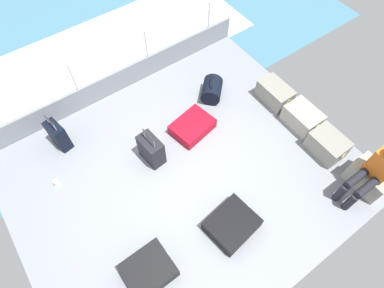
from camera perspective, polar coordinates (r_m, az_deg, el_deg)
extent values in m
cube|color=gray|center=(5.19, -1.24, -5.34)|extent=(4.40, 5.20, 0.06)
cube|color=gray|center=(6.16, -13.11, 10.76)|extent=(0.06, 5.20, 0.45)
cylinder|color=silver|center=(5.86, -19.58, 9.37)|extent=(0.04, 0.04, 1.00)
cylinder|color=silver|center=(6.15, -7.83, 15.43)|extent=(0.04, 0.04, 1.00)
cylinder|color=silver|center=(6.72, 2.92, 20.18)|extent=(0.04, 0.04, 1.00)
cylinder|color=silver|center=(5.63, -14.69, 16.09)|extent=(0.04, 4.16, 0.04)
cube|color=white|center=(7.55, -17.50, 14.07)|extent=(2.40, 7.28, 0.01)
cube|color=gray|center=(6.05, 14.38, 8.61)|extent=(0.62, 0.38, 0.36)
torus|color=tan|center=(6.13, 12.48, 10.96)|extent=(0.02, 0.12, 0.12)
torus|color=tan|center=(5.89, 16.63, 7.06)|extent=(0.02, 0.12, 0.12)
cube|color=#9E9989|center=(5.85, 18.85, 4.43)|extent=(0.60, 0.43, 0.34)
torus|color=tan|center=(5.89, 16.95, 6.84)|extent=(0.02, 0.12, 0.12)
torus|color=tan|center=(5.72, 21.18, 2.76)|extent=(0.02, 0.12, 0.12)
cube|color=gray|center=(5.65, 22.74, -0.13)|extent=(0.58, 0.43, 0.37)
torus|color=tan|center=(5.65, 20.86, 2.35)|extent=(0.02, 0.12, 0.12)
torus|color=tan|center=(5.55, 25.16, -1.86)|extent=(0.02, 0.12, 0.12)
cube|color=#9E9989|center=(5.59, 28.79, -5.20)|extent=(0.59, 0.41, 0.40)
torus|color=tan|center=(5.55, 26.88, -2.64)|extent=(0.02, 0.12, 0.12)
cube|color=orange|center=(5.22, 30.45, -3.28)|extent=(0.34, 0.20, 0.48)
cylinder|color=black|center=(5.19, 28.40, -6.80)|extent=(0.12, 0.40, 0.12)
cylinder|color=black|center=(5.27, 26.08, -9.17)|extent=(0.11, 0.11, 0.40)
cylinder|color=black|center=(5.20, 26.97, -5.41)|extent=(0.12, 0.40, 0.12)
cylinder|color=black|center=(5.28, 24.67, -7.80)|extent=(0.11, 0.11, 0.40)
cube|color=black|center=(5.65, -22.50, 1.41)|extent=(0.39, 0.26, 0.51)
cylinder|color=#A5A8AD|center=(5.47, -24.25, 4.01)|extent=(0.02, 0.02, 0.17)
cylinder|color=#A5A8AD|center=(5.33, -23.07, 2.77)|extent=(0.02, 0.02, 0.17)
cylinder|color=#2D2D2D|center=(5.33, -23.98, 3.91)|extent=(0.23, 0.06, 0.02)
cube|color=white|center=(5.53, -22.26, 3.03)|extent=(0.05, 0.02, 0.08)
cube|color=black|center=(5.12, -7.18, -1.02)|extent=(0.44, 0.29, 0.51)
cylinder|color=#A5A8AD|center=(4.90, -8.49, 1.97)|extent=(0.02, 0.02, 0.17)
cylinder|color=#A5A8AD|center=(4.78, -6.69, 0.11)|extent=(0.02, 0.02, 0.17)
cylinder|color=#2D2D2D|center=(4.77, -7.72, 1.63)|extent=(0.27, 0.05, 0.02)
cube|color=green|center=(5.04, -6.20, 0.64)|extent=(0.05, 0.01, 0.08)
cube|color=black|center=(4.59, -7.64, -21.23)|extent=(0.55, 0.63, 0.25)
cube|color=silver|center=(4.55, -4.20, -18.88)|extent=(0.05, 0.01, 0.08)
cube|color=#B70C1E|center=(5.51, 0.05, 3.11)|extent=(0.63, 0.77, 0.20)
cube|color=green|center=(5.65, 2.48, 5.30)|extent=(0.05, 0.02, 0.08)
cube|color=black|center=(4.77, 7.04, -13.87)|extent=(0.66, 0.74, 0.21)
cube|color=white|center=(4.83, 9.90, -10.94)|extent=(0.05, 0.01, 0.08)
cylinder|color=black|center=(5.94, 3.52, 9.53)|extent=(0.57, 0.57, 0.35)
torus|color=black|center=(5.80, 3.61, 10.74)|extent=(0.22, 0.22, 0.30)
cylinder|color=white|center=(5.46, -22.85, -6.26)|extent=(0.08, 0.08, 0.10)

